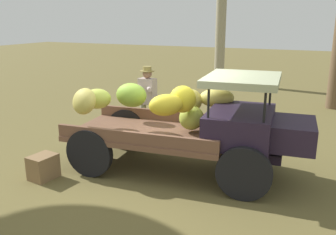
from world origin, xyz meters
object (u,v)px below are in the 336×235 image
loose_banana_bunch (211,134)px  farmer (147,98)px  truck (194,123)px  wooden_crate (43,167)px

loose_banana_bunch → farmer: bearing=-167.0°
farmer → loose_banana_bunch: (1.51, 0.35, -0.82)m
truck → loose_banana_bunch: (-0.23, 1.83, -0.80)m
wooden_crate → loose_banana_bunch: size_ratio=0.81×
truck → wooden_crate: 2.88m
truck → farmer: (-1.75, 1.48, 0.03)m
wooden_crate → loose_banana_bunch: wooden_crate is taller
farmer → wooden_crate: 3.07m
farmer → wooden_crate: (-0.64, -2.90, -0.77)m
farmer → wooden_crate: size_ratio=3.68×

